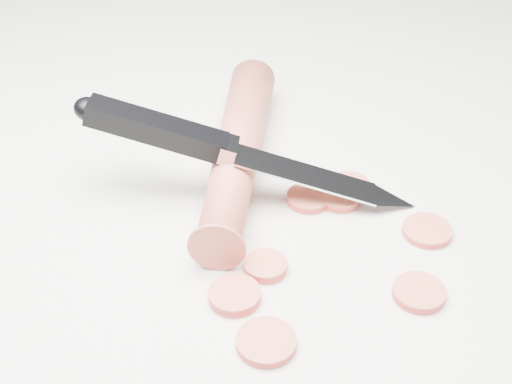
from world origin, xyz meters
TOP-DOWN VIEW (x-y plane):
  - ground at (0.00, 0.00)m, footprint 2.40×2.40m
  - carrot at (-0.01, 0.04)m, footprint 0.18×0.19m
  - carrot_slice_0 at (-0.09, -0.08)m, footprint 0.03×0.03m
  - carrot_slice_1 at (-0.06, -0.07)m, footprint 0.03×0.03m
  - carrot_slice_2 at (0.03, -0.04)m, footprint 0.03×0.03m
  - carrot_slice_3 at (0.05, -0.11)m, footprint 0.04×0.04m
  - carrot_slice_4 at (0.05, -0.03)m, footprint 0.03×0.03m
  - carrot_slice_5 at (0.01, -0.03)m, footprint 0.03×0.03m
  - carrot_slice_6 at (0.00, -0.14)m, footprint 0.03×0.03m
  - carrot_slice_7 at (-0.10, -0.12)m, footprint 0.04×0.04m
  - kitchen_knife at (-0.02, 0.01)m, footprint 0.21×0.19m

SIDE VIEW (x-z plane):
  - ground at x=0.00m, z-range 0.00..0.00m
  - carrot_slice_4 at x=0.05m, z-range 0.00..0.01m
  - carrot_slice_3 at x=0.05m, z-range 0.00..0.01m
  - carrot_slice_7 at x=-0.10m, z-range 0.00..0.01m
  - carrot_slice_6 at x=0.00m, z-range 0.00..0.01m
  - carrot_slice_5 at x=0.01m, z-range 0.00..0.01m
  - carrot_slice_2 at x=0.03m, z-range 0.00..0.01m
  - carrot_slice_1 at x=-0.06m, z-range 0.00..0.01m
  - carrot_slice_0 at x=-0.09m, z-range 0.00..0.01m
  - carrot at x=-0.01m, z-range 0.00..0.04m
  - kitchen_knife at x=-0.02m, z-range 0.00..0.08m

